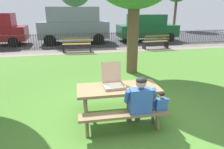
{
  "coord_description": "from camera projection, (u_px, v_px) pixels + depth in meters",
  "views": [
    {
      "loc": [
        -1.15,
        -3.8,
        2.43
      ],
      "look_at": [
        -0.21,
        0.97,
        0.75
      ],
      "focal_mm": 31.31,
      "sensor_mm": 36.0,
      "label": 1
    }
  ],
  "objects": [
    {
      "name": "ground",
      "position": [
        112.0,
        85.0,
        6.49
      ],
      "size": [
        28.0,
        12.23,
        0.02
      ],
      "primitive_type": "cube",
      "color": "#47782B"
    },
    {
      "name": "iron_fence_streetside",
      "position": [
        93.0,
        40.0,
        12.0
      ],
      "size": [
        21.89,
        0.03,
        0.98
      ],
      "color": "#2D2823",
      "rests_on": "ground"
    },
    {
      "name": "parked_car_left",
      "position": [
        74.0,
        24.0,
        13.56
      ],
      "size": [
        4.74,
        2.16,
        2.46
      ],
      "color": "slate",
      "rests_on": "ground"
    },
    {
      "name": "parked_car_center",
      "position": [
        147.0,
        27.0,
        14.64
      ],
      "size": [
        4.44,
        1.98,
        1.94
      ],
      "color": "#135129",
      "rests_on": "ground"
    },
    {
      "name": "park_bench_right",
      "position": [
        156.0,
        42.0,
        11.94
      ],
      "size": [
        1.62,
        0.56,
        0.85
      ],
      "color": "brown",
      "rests_on": "ground"
    },
    {
      "name": "cobblestone_walkway",
      "position": [
        94.0,
        51.0,
        11.51
      ],
      "size": [
        28.0,
        1.4,
        0.01
      ],
      "primitive_type": "cube",
      "color": "gray"
    },
    {
      "name": "park_bench_center",
      "position": [
        77.0,
        45.0,
        11.07
      ],
      "size": [
        1.62,
        0.56,
        0.85
      ],
      "color": "olive",
      "rests_on": "ground"
    },
    {
      "name": "pizza_slice_on_table",
      "position": [
        138.0,
        87.0,
        4.24
      ],
      "size": [
        0.25,
        0.18,
        0.02
      ],
      "color": "#F9DD70",
      "rests_on": "picnic_table_foreground"
    },
    {
      "name": "street_asphalt",
      "position": [
        88.0,
        39.0,
        15.57
      ],
      "size": [
        28.0,
        7.34,
        0.01
      ],
      "primitive_type": "cube",
      "color": "#38383D"
    },
    {
      "name": "child_at_table",
      "position": [
        159.0,
        106.0,
        3.99
      ],
      "size": [
        0.33,
        0.32,
        0.84
      ],
      "color": "#494949",
      "rests_on": "ground"
    },
    {
      "name": "pizza_box_open",
      "position": [
        113.0,
        80.0,
        4.36
      ],
      "size": [
        0.48,
        0.52,
        0.51
      ],
      "color": "tan",
      "rests_on": "picnic_table_foreground"
    },
    {
      "name": "picnic_table_foreground",
      "position": [
        118.0,
        94.0,
        4.34
      ],
      "size": [
        1.83,
        1.52,
        0.79
      ],
      "color": "olive",
      "rests_on": "ground"
    },
    {
      "name": "adult_at_table",
      "position": [
        139.0,
        101.0,
        3.9
      ],
      "size": [
        0.61,
        0.6,
        1.19
      ],
      "color": "#4B4B4B",
      "rests_on": "ground"
    }
  ]
}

